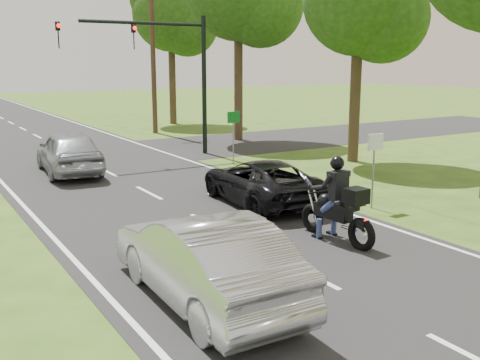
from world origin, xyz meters
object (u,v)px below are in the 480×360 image
Objects in this scene: silver_suv at (69,152)px; sign_white at (375,153)px; motorcycle_rider at (339,208)px; traffic_signal at (165,60)px; silver_sedan at (204,258)px; utility_pole_far at (153,43)px; sign_green at (233,125)px; dark_suv at (261,181)px.

silver_suv is 11.24m from sign_white.
traffic_signal reaches higher than motorcycle_rider.
silver_sedan is at bearing -165.82° from motorcycle_rider.
traffic_signal is 0.64× the size of utility_pole_far.
motorcycle_rider is 0.37× the size of traffic_signal.
silver_suv reaches higher than silver_sedan.
sign_white is (2.83, 1.78, 0.81)m from motorcycle_rider.
dark_suv is at bearing -113.74° from sign_green.
traffic_signal is (4.60, 1.52, 3.32)m from silver_suv.
sign_green is (0.20, 8.00, 0.00)m from sign_white.
silver_suv is 12.83m from utility_pole_far.
silver_sedan is at bearing -156.19° from sign_white.
traffic_signal reaches higher than sign_white.
motorcycle_rider is 3.93m from dark_suv.
sign_green is (6.16, -1.50, 0.79)m from silver_suv.
traffic_signal reaches higher than silver_suv.
silver_sedan is at bearing 53.84° from dark_suv.
sign_white is at bearing 143.78° from dark_suv.
silver_sedan is 2.21× the size of sign_white.
utility_pole_far is at bearing -97.52° from dark_suv.
sign_white is 1.00× the size of sign_green.
motorcycle_rider is at bearing -101.77° from utility_pole_far.
sign_white reaches higher than silver_sedan.
dark_suv is 3.33m from sign_white.
dark_suv is at bearing -102.95° from utility_pole_far.
sign_white is at bearing -94.51° from utility_pole_far.
silver_suv is at bearing -93.42° from silver_sedan.
dark_suv is at bearing -96.56° from traffic_signal.
sign_white is (1.36, -11.02, -2.54)m from traffic_signal.
utility_pole_far is at bearing 83.27° from sign_green.
motorcycle_rider is 3.44m from sign_white.
traffic_signal is (1.02, 8.90, 3.48)m from dark_suv.
silver_sedan is at bearing -111.83° from traffic_signal.
utility_pole_far is (3.89, 16.90, 4.43)m from dark_suv.
utility_pole_far is at bearing -109.70° from silver_sedan.
silver_sedan is (-4.18, -1.32, -0.01)m from motorcycle_rider.
dark_suv is 0.72× the size of traffic_signal.
sign_white is 8.00m from sign_green.
sign_white and sign_green have the same top height.
silver_sedan is (-4.63, -5.22, 0.13)m from dark_suv.
silver_sedan is 0.47× the size of utility_pole_far.
traffic_signal is at bearing 80.13° from motorcycle_rider.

